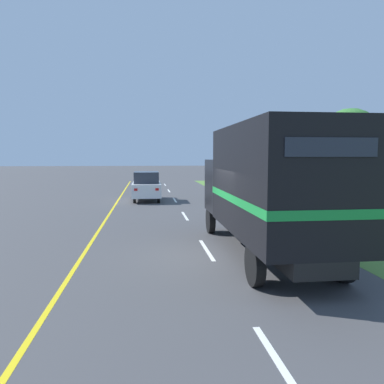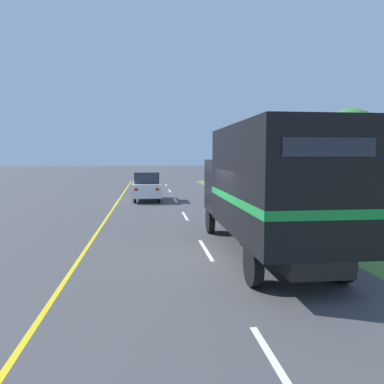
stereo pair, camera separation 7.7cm
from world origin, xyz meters
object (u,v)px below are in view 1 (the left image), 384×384
at_px(horse_trailer_truck, 268,186).
at_px(roadside_tree_near, 349,140).
at_px(highway_sign, 350,181).
at_px(roadside_tree_mid, 325,144).
at_px(delineator_post, 343,232).
at_px(lead_car_white, 146,186).

bearing_deg(horse_trailer_truck, roadside_tree_near, 47.76).
height_order(horse_trailer_truck, highway_sign, horse_trailer_truck).
distance_m(horse_trailer_truck, roadside_tree_near, 9.62).
relative_size(horse_trailer_truck, roadside_tree_mid, 1.49).
bearing_deg(roadside_tree_near, delineator_post, -120.21).
height_order(horse_trailer_truck, roadside_tree_mid, roadside_tree_mid).
bearing_deg(lead_car_white, highway_sign, -51.86).
bearing_deg(horse_trailer_truck, roadside_tree_mid, 59.23).
height_order(highway_sign, roadside_tree_near, roadside_tree_near).
height_order(lead_car_white, highway_sign, highway_sign).
height_order(highway_sign, roadside_tree_mid, roadside_tree_mid).
bearing_deg(horse_trailer_truck, highway_sign, 39.20).
distance_m(highway_sign, delineator_post, 3.79).
relative_size(highway_sign, delineator_post, 3.16).
bearing_deg(delineator_post, roadside_tree_mid, 65.64).
relative_size(roadside_tree_near, roadside_tree_mid, 0.98).
bearing_deg(highway_sign, horse_trailer_truck, -140.80).
bearing_deg(horse_trailer_truck, lead_car_white, 103.73).
bearing_deg(roadside_tree_mid, roadside_tree_near, -110.33).
bearing_deg(delineator_post, roadside_tree_near, 59.79).
bearing_deg(delineator_post, lead_car_white, 115.03).
height_order(roadside_tree_mid, delineator_post, roadside_tree_mid).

